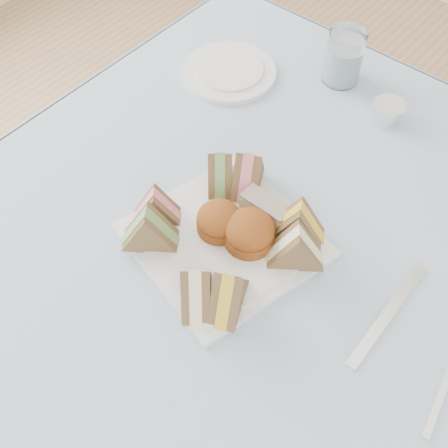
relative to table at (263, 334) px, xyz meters
The scene contains 20 objects.
floor 0.37m from the table, ahead, with size 4.00×4.00×0.00m, color #9E7751.
table is the anchor object (origin of this frame).
tablecloth 0.37m from the table, ahead, with size 1.02×1.02×0.01m, color silver.
serving_plate 0.39m from the table, 127.75° to the right, with size 0.26×0.26×0.01m, color silver.
sandwich_fl_a 0.46m from the table, 146.45° to the right, with size 0.08×0.04×0.07m, color brown, non-canonical shape.
sandwich_fl_b 0.47m from the table, 132.94° to the right, with size 0.09×0.04×0.08m, color brown, non-canonical shape.
sandwich_fr_a 0.45m from the table, 80.27° to the right, with size 0.09×0.04×0.08m, color brown, non-canonical shape.
sandwich_fr_b 0.46m from the table, 94.52° to the right, with size 0.09×0.04×0.08m, color brown, non-canonical shape.
sandwich_bl_a 0.44m from the table, behind, with size 0.08×0.04×0.07m, color brown, non-canonical shape.
sandwich_bl_b 0.44m from the table, 156.20° to the left, with size 0.09×0.04×0.08m, color brown, non-canonical shape.
sandwich_br_a 0.43m from the table, 27.76° to the right, with size 0.09×0.04×0.08m, color brown, non-canonical shape.
sandwich_br_b 0.43m from the table, 18.88° to the left, with size 0.09×0.04×0.08m, color brown, non-canonical shape.
scone_left 0.42m from the table, 139.75° to the right, with size 0.07×0.07×0.05m, color #944118.
scone_right 0.42m from the table, 111.61° to the right, with size 0.08×0.08×0.05m, color #944118.
pastry_slice 0.41m from the table, 164.25° to the left, with size 0.08×0.03×0.04m, color #C8BA92.
side_plate 0.55m from the table, 140.28° to the left, with size 0.19×0.19×0.01m, color silver.
water_glass 0.59m from the table, 108.48° to the left, with size 0.07×0.07×0.11m, color white.
tea_strainer 0.52m from the table, 89.82° to the left, with size 0.06×0.06×0.03m, color silver.
knife 0.43m from the table, ahead, with size 0.02×0.21×0.00m, color silver.
fork 0.50m from the table, ahead, with size 0.01×0.17×0.00m, color silver.
Camera 1 is at (0.27, -0.45, 1.48)m, focal length 45.00 mm.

